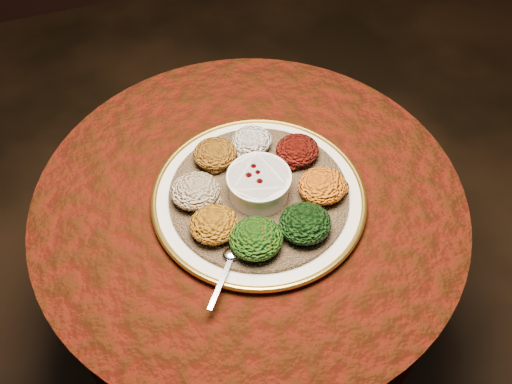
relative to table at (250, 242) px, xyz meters
name	(u,v)px	position (x,y,z in m)	size (l,w,h in m)	color
table	(250,242)	(0.00, 0.00, 0.00)	(0.96, 0.96, 0.73)	black
platter	(259,197)	(0.02, -0.01, 0.19)	(0.56, 0.56, 0.02)	white
injera	(259,194)	(0.02, -0.01, 0.20)	(0.39, 0.39, 0.01)	olive
stew_bowl	(259,183)	(0.02, -0.01, 0.24)	(0.14, 0.14, 0.06)	white
spoon	(231,258)	(-0.09, -0.15, 0.21)	(0.10, 0.12, 0.01)	silver
portion_ayib	(252,141)	(0.05, 0.12, 0.23)	(0.09, 0.09, 0.04)	white
portion_kitfo	(297,150)	(0.13, 0.05, 0.23)	(0.10, 0.09, 0.05)	black
portion_tikil	(322,186)	(0.14, -0.06, 0.23)	(0.10, 0.10, 0.05)	orange
portion_gomen	(305,223)	(0.07, -0.14, 0.23)	(0.11, 0.10, 0.05)	black
portion_mixveg	(256,238)	(-0.03, -0.14, 0.23)	(0.11, 0.10, 0.05)	#9D2C0A
portion_kik	(214,224)	(-0.10, -0.08, 0.23)	(0.10, 0.10, 0.05)	#B66D10
portion_timatim	(195,191)	(-0.11, 0.02, 0.23)	(0.11, 0.10, 0.05)	maroon
portion_shiro	(215,154)	(-0.04, 0.11, 0.23)	(0.10, 0.09, 0.05)	#8D4B11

